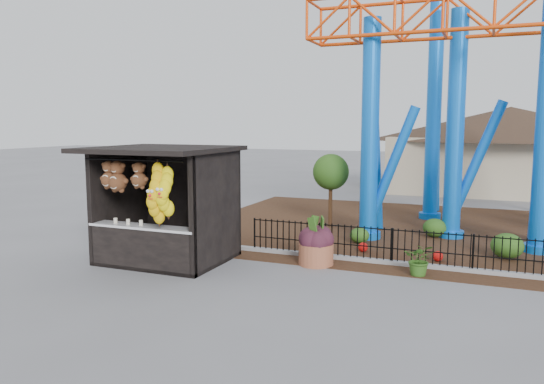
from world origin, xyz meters
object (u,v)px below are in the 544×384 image
at_px(prize_booth, 161,207).
at_px(potted_plant, 420,260).
at_px(terracotta_planter, 316,254).
at_px(roller_coaster, 497,39).

height_order(prize_booth, potted_plant, prize_booth).
bearing_deg(terracotta_planter, potted_plant, -0.51).
bearing_deg(terracotta_planter, prize_booth, -160.75).
height_order(prize_booth, terracotta_planter, prize_booth).
height_order(terracotta_planter, potted_plant, potted_plant).
bearing_deg(prize_booth, roller_coaster, 42.12).
height_order(prize_booth, roller_coaster, roller_coaster).
bearing_deg(roller_coaster, prize_booth, -137.88).
distance_m(roller_coaster, potted_plant, 8.63).
height_order(roller_coaster, potted_plant, roller_coaster).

